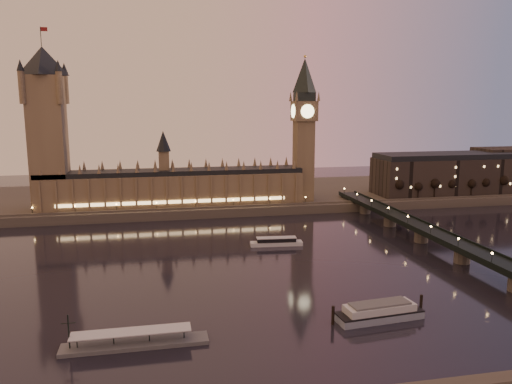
% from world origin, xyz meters
% --- Properties ---
extents(ground, '(700.00, 700.00, 0.00)m').
position_xyz_m(ground, '(0.00, 0.00, 0.00)').
color(ground, black).
rests_on(ground, ground).
extents(far_embankment, '(560.00, 130.00, 6.00)m').
position_xyz_m(far_embankment, '(30.00, 165.00, 3.00)').
color(far_embankment, '#423D35').
rests_on(far_embankment, ground).
extents(palace_of_westminster, '(180.00, 26.62, 52.00)m').
position_xyz_m(palace_of_westminster, '(-40.12, 120.99, 21.71)').
color(palace_of_westminster, brown).
rests_on(palace_of_westminster, ground).
extents(victoria_tower, '(31.68, 31.68, 118.00)m').
position_xyz_m(victoria_tower, '(-120.00, 121.00, 65.79)').
color(victoria_tower, brown).
rests_on(victoria_tower, ground).
extents(big_ben, '(17.68, 17.68, 104.00)m').
position_xyz_m(big_ben, '(53.99, 120.99, 63.95)').
color(big_ben, brown).
rests_on(big_ben, ground).
extents(westminster_bridge, '(13.20, 260.00, 15.30)m').
position_xyz_m(westminster_bridge, '(91.61, 0.00, 5.52)').
color(westminster_bridge, black).
rests_on(westminster_bridge, ground).
extents(city_block, '(155.00, 45.00, 34.00)m').
position_xyz_m(city_block, '(194.94, 130.93, 22.24)').
color(city_block, black).
rests_on(city_block, ground).
extents(bare_tree_0, '(6.61, 6.61, 13.44)m').
position_xyz_m(bare_tree_0, '(125.09, 109.00, 16.05)').
color(bare_tree_0, black).
rests_on(bare_tree_0, ground).
extents(bare_tree_1, '(6.61, 6.61, 13.44)m').
position_xyz_m(bare_tree_1, '(139.44, 109.00, 16.05)').
color(bare_tree_1, black).
rests_on(bare_tree_1, ground).
extents(bare_tree_2, '(6.61, 6.61, 13.44)m').
position_xyz_m(bare_tree_2, '(153.79, 109.00, 16.05)').
color(bare_tree_2, black).
rests_on(bare_tree_2, ground).
extents(bare_tree_3, '(6.61, 6.61, 13.44)m').
position_xyz_m(bare_tree_3, '(168.14, 109.00, 16.05)').
color(bare_tree_3, black).
rests_on(bare_tree_3, ground).
extents(bare_tree_4, '(6.61, 6.61, 13.44)m').
position_xyz_m(bare_tree_4, '(182.49, 109.00, 16.05)').
color(bare_tree_4, black).
rests_on(bare_tree_4, ground).
extents(bare_tree_5, '(6.61, 6.61, 13.44)m').
position_xyz_m(bare_tree_5, '(196.85, 109.00, 16.05)').
color(bare_tree_5, black).
rests_on(bare_tree_5, ground).
extents(bare_tree_6, '(6.61, 6.61, 13.44)m').
position_xyz_m(bare_tree_6, '(211.20, 109.00, 16.05)').
color(bare_tree_6, black).
rests_on(bare_tree_6, ground).
extents(cruise_boat_a, '(28.78, 8.62, 4.54)m').
position_xyz_m(cruise_boat_a, '(11.18, 28.55, 2.00)').
color(cruise_boat_a, silver).
rests_on(cruise_boat_a, ground).
extents(moored_barge, '(36.52, 11.86, 6.72)m').
position_xyz_m(moored_barge, '(24.46, -71.06, 2.84)').
color(moored_barge, gray).
rests_on(moored_barge, ground).
extents(pontoon_pier, '(46.07, 7.68, 12.29)m').
position_xyz_m(pontoon_pier, '(-60.44, -74.21, 1.32)').
color(pontoon_pier, '#595B5E').
rests_on(pontoon_pier, ground).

